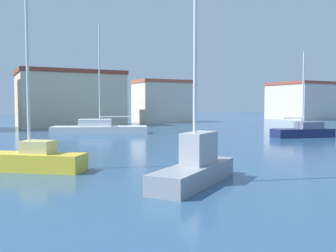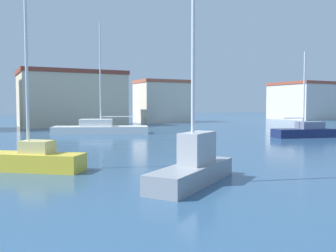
% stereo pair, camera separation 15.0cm
% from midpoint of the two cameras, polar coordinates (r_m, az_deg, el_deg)
% --- Properties ---
extents(water, '(160.00, 160.00, 0.00)m').
position_cam_midpoint_polar(water, '(27.68, 4.47, -2.30)').
color(water, '#2D5175').
rests_on(water, ground).
extents(sailboat_grey_inner_mooring, '(4.61, 3.78, 7.50)m').
position_cam_midpoint_polar(sailboat_grey_inner_mooring, '(12.85, 3.97, -6.01)').
color(sailboat_grey_inner_mooring, gray).
rests_on(sailboat_grey_inner_mooring, water).
extents(sailboat_navy_distant_north, '(5.29, 2.87, 7.03)m').
position_cam_midpoint_polar(sailboat_navy_distant_north, '(32.63, 20.01, -0.71)').
color(sailboat_navy_distant_north, '#19234C').
rests_on(sailboat_navy_distant_north, water).
extents(sailboat_yellow_behind_lamppost, '(4.37, 3.80, 7.38)m').
position_cam_midpoint_polar(sailboat_yellow_behind_lamppost, '(16.23, -20.63, -4.67)').
color(sailboat_yellow_behind_lamppost, gold).
rests_on(sailboat_yellow_behind_lamppost, water).
extents(sailboat_white_far_left, '(9.10, 5.62, 10.21)m').
position_cam_midpoint_polar(sailboat_white_far_left, '(35.16, -10.68, -0.33)').
color(sailboat_white_far_left, white).
rests_on(sailboat_white_far_left, water).
extents(waterfront_apartments, '(12.65, 8.36, 6.90)m').
position_cam_midpoint_polar(waterfront_apartments, '(48.71, -14.92, 4.10)').
color(waterfront_apartments, beige).
rests_on(waterfront_apartments, ground).
extents(harbor_office, '(7.91, 5.56, 6.40)m').
position_cam_midpoint_polar(harbor_office, '(56.74, -1.09, 3.83)').
color(harbor_office, beige).
rests_on(harbor_office, ground).
extents(yacht_club, '(11.36, 9.94, 6.76)m').
position_cam_midpoint_polar(yacht_club, '(73.58, 20.34, 3.65)').
color(yacht_club, beige).
rests_on(yacht_club, ground).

